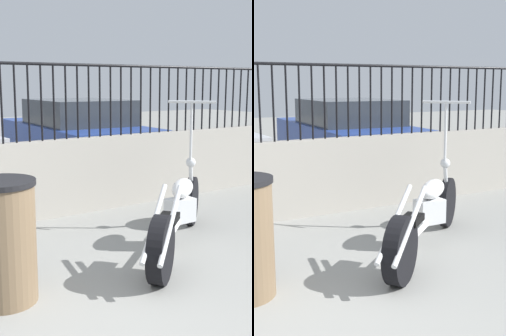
{
  "view_description": "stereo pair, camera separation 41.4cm",
  "coord_description": "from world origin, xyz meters",
  "views": [
    {
      "loc": [
        -1.23,
        -2.35,
        1.64
      ],
      "look_at": [
        1.65,
        1.93,
        0.7
      ],
      "focal_mm": 50.0,
      "sensor_mm": 36.0,
      "label": 1
    },
    {
      "loc": [
        -0.88,
        -2.57,
        1.64
      ],
      "look_at": [
        1.65,
        1.93,
        0.7
      ],
      "focal_mm": 50.0,
      "sensor_mm": 36.0,
      "label": 2
    }
  ],
  "objects": [
    {
      "name": "car_blue",
      "position": [
        3.08,
        5.84,
        0.67
      ],
      "size": [
        2.03,
        4.29,
        1.33
      ],
      "rotation": [
        0.0,
        0.0,
        1.51
      ],
      "color": "black",
      "rests_on": "ground_plane"
    },
    {
      "name": "motorcycle_white",
      "position": [
        1.63,
        1.01,
        0.37
      ],
      "size": [
        1.9,
        1.6,
        1.46
      ],
      "rotation": [
        0.0,
        0.0,
        0.69
      ],
      "color": "black",
      "rests_on": "ground_plane"
    }
  ]
}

